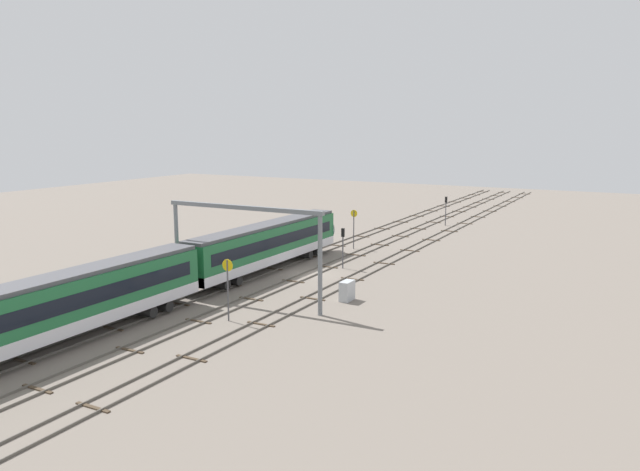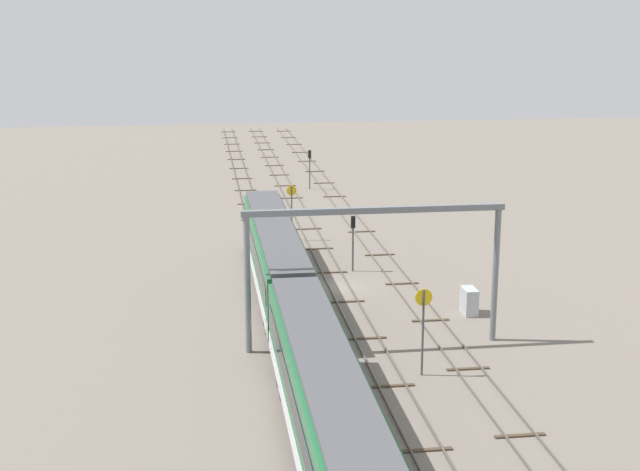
# 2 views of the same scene
# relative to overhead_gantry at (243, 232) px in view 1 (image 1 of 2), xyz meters

# --- Properties ---
(ground_plane) EXTENTS (199.88, 199.88, 0.00)m
(ground_plane) POSITION_rel_overhead_gantry_xyz_m (11.77, 0.16, -6.09)
(ground_plane) COLOR slate
(track_near_foreground) EXTENTS (183.88, 2.40, 0.16)m
(track_near_foreground) POSITION_rel_overhead_gantry_xyz_m (11.77, -4.47, -6.02)
(track_near_foreground) COLOR #59544C
(track_near_foreground) RESTS_ON ground
(track_second_near) EXTENTS (183.88, 2.40, 0.16)m
(track_second_near) POSITION_rel_overhead_gantry_xyz_m (11.77, 0.16, -6.02)
(track_second_near) COLOR #59544C
(track_second_near) RESTS_ON ground
(track_with_train) EXTENTS (183.88, 2.40, 0.16)m
(track_with_train) POSITION_rel_overhead_gantry_xyz_m (11.77, 4.78, -6.02)
(track_with_train) COLOR #59544C
(track_with_train) RESTS_ON ground
(overhead_gantry) EXTENTS (0.40, 15.11, 8.32)m
(overhead_gantry) POSITION_rel_overhead_gantry_xyz_m (0.00, 0.00, 0.00)
(overhead_gantry) COLOR slate
(overhead_gantry) RESTS_ON ground
(speed_sign_near_foreground) EXTENTS (0.14, 0.87, 4.78)m
(speed_sign_near_foreground) POSITION_rel_overhead_gantry_xyz_m (25.71, 2.03, -3.00)
(speed_sign_near_foreground) COLOR #4C4C51
(speed_sign_near_foreground) RESTS_ON ground
(speed_sign_mid_trackside) EXTENTS (0.14, 0.93, 4.84)m
(speed_sign_mid_trackside) POSITION_rel_overhead_gantry_xyz_m (-4.61, -1.76, -2.91)
(speed_sign_mid_trackside) COLOR #4C4C51
(speed_sign_mid_trackside) RESTS_ON ground
(signal_light_trackside_approach) EXTENTS (0.31, 0.32, 4.37)m
(signal_light_trackside_approach) POSITION_rel_overhead_gantry_xyz_m (48.54, -2.40, -3.21)
(signal_light_trackside_approach) COLOR #4C4C51
(signal_light_trackside_approach) RESTS_ON ground
(signal_light_trackside_departure) EXTENTS (0.31, 0.32, 4.28)m
(signal_light_trackside_departure) POSITION_rel_overhead_gantry_xyz_m (15.59, -1.52, -3.27)
(signal_light_trackside_departure) COLOR #4C4C51
(signal_light_trackside_departure) RESTS_ON ground
(relay_cabinet) EXTENTS (1.59, 0.83, 1.72)m
(relay_cabinet) POSITION_rel_overhead_gantry_xyz_m (4.79, -7.28, -5.23)
(relay_cabinet) COLOR #B2B7BC
(relay_cabinet) RESTS_ON ground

